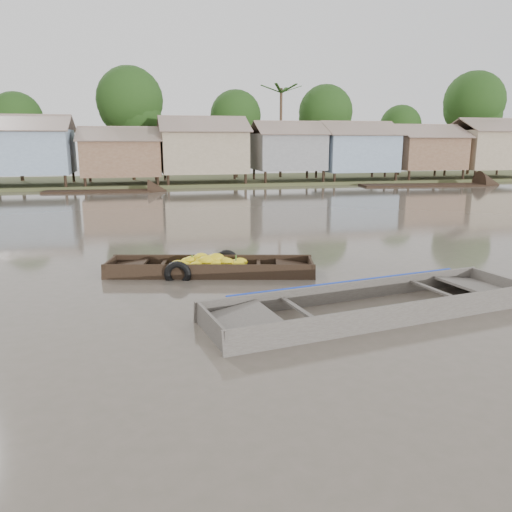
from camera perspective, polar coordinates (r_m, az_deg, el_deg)
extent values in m
plane|color=#524C3F|center=(11.65, -0.44, -4.44)|extent=(120.00, 120.00, 0.00)
cube|color=#384723|center=(44.06, -9.80, 8.32)|extent=(120.00, 12.00, 0.50)
cube|color=#8097B0|center=(41.17, -24.67, 10.78)|extent=(6.20, 5.20, 3.20)
cube|color=brown|center=(39.80, -25.36, 13.65)|extent=(6.60, 3.02, 1.28)
cube|color=brown|center=(42.56, -24.56, 13.60)|extent=(6.60, 3.02, 1.28)
cube|color=brown|center=(40.40, -15.11, 10.77)|extent=(5.80, 4.60, 2.70)
cube|color=brown|center=(39.14, -15.33, 13.34)|extent=(6.20, 2.67, 1.14)
cube|color=brown|center=(41.62, -15.20, 13.31)|extent=(6.20, 2.67, 1.14)
cube|color=gray|center=(40.65, -6.06, 11.79)|extent=(6.50, 5.30, 3.30)
cube|color=brown|center=(39.24, -5.88, 14.82)|extent=(6.90, 3.08, 1.31)
cube|color=brown|center=(42.08, -6.38, 14.68)|extent=(6.90, 3.08, 1.31)
cube|color=gray|center=(42.07, 3.65, 11.81)|extent=(5.40, 4.70, 2.90)
cube|color=brown|center=(40.86, 4.21, 14.43)|extent=(5.80, 2.73, 1.17)
cube|color=brown|center=(43.29, 3.20, 14.36)|extent=(5.80, 2.73, 1.17)
cube|color=#8097B0|center=(44.15, 11.30, 11.52)|extent=(6.00, 5.00, 3.10)
cube|color=brown|center=(42.92, 12.17, 14.11)|extent=(6.40, 2.90, 1.24)
cube|color=brown|center=(45.38, 10.70, 14.10)|extent=(6.40, 2.90, 1.24)
cube|color=brown|center=(47.16, 18.67, 11.12)|extent=(5.70, 4.90, 2.80)
cube|color=brown|center=(46.02, 19.71, 13.32)|extent=(6.10, 2.85, 1.21)
cube|color=brown|center=(48.29, 18.00, 13.39)|extent=(6.10, 2.85, 1.21)
cube|color=gray|center=(50.82, 25.08, 10.96)|extent=(6.30, 5.10, 3.40)
cube|color=brown|center=(49.74, 26.31, 13.31)|extent=(6.70, 2.96, 1.26)
cube|color=brown|center=(51.93, 24.37, 13.43)|extent=(6.70, 2.96, 1.26)
cylinder|color=#473323|center=(45.88, -25.39, 10.52)|extent=(0.28, 0.28, 4.90)
sphere|color=black|center=(45.90, -25.73, 14.00)|extent=(4.20, 4.20, 4.20)
cylinder|color=#473323|center=(43.86, -13.96, 12.23)|extent=(0.28, 0.28, 6.30)
sphere|color=black|center=(43.98, -14.23, 16.92)|extent=(5.40, 5.40, 5.40)
cylinder|color=#473323|center=(45.64, -2.30, 11.95)|extent=(0.28, 0.28, 5.25)
sphere|color=black|center=(45.68, -2.33, 15.72)|extent=(4.50, 4.50, 4.50)
cylinder|color=#473323|center=(46.82, 7.83, 12.09)|extent=(0.28, 0.28, 5.60)
sphere|color=black|center=(46.88, 7.95, 16.00)|extent=(4.80, 4.80, 4.80)
cylinder|color=#473323|center=(51.06, 16.00, 11.19)|extent=(0.28, 0.28, 4.55)
sphere|color=black|center=(51.07, 16.19, 14.10)|extent=(3.90, 3.90, 3.90)
cylinder|color=#473323|center=(53.92, 23.28, 11.84)|extent=(0.28, 0.28, 6.65)
sphere|color=black|center=(54.04, 23.66, 15.86)|extent=(5.70, 5.70, 5.70)
cylinder|color=#473323|center=(46.05, 2.85, 13.67)|extent=(0.24, 0.24, 8.00)
cube|color=black|center=(13.56, -5.19, -2.32)|extent=(5.51, 2.23, 0.08)
cube|color=black|center=(14.08, -4.99, -0.83)|extent=(5.43, 1.39, 0.51)
cube|color=black|center=(12.94, -5.45, -2.09)|extent=(5.43, 1.39, 0.51)
cube|color=black|center=(13.52, 6.30, -1.44)|extent=(0.33, 1.18, 0.48)
cube|color=black|center=(13.47, 4.31, -1.19)|extent=(1.15, 1.22, 0.19)
cube|color=black|center=(14.02, -16.31, -1.37)|extent=(0.33, 1.18, 0.48)
cube|color=black|center=(13.88, -14.46, -1.14)|extent=(1.15, 1.22, 0.19)
cube|color=black|center=(13.67, -10.64, -1.00)|extent=(0.36, 1.15, 0.05)
cube|color=black|center=(13.42, 0.29, -1.02)|extent=(0.36, 1.15, 0.05)
ellipsoid|color=yellow|center=(13.57, -7.32, -0.55)|extent=(0.50, 0.40, 0.27)
ellipsoid|color=yellow|center=(13.29, -2.11, -1.04)|extent=(0.46, 0.37, 0.25)
ellipsoid|color=yellow|center=(13.72, -5.75, -0.63)|extent=(0.41, 0.32, 0.22)
ellipsoid|color=yellow|center=(13.31, -5.69, -0.52)|extent=(0.48, 0.38, 0.26)
ellipsoid|color=yellow|center=(13.30, -8.13, -1.58)|extent=(0.49, 0.39, 0.26)
ellipsoid|color=yellow|center=(13.41, -6.16, -0.66)|extent=(0.47, 0.37, 0.25)
ellipsoid|color=yellow|center=(13.58, -5.40, -0.49)|extent=(0.48, 0.38, 0.26)
ellipsoid|color=yellow|center=(13.17, -4.94, -1.54)|extent=(0.40, 0.32, 0.22)
ellipsoid|color=yellow|center=(13.55, -8.71, -1.06)|extent=(0.50, 0.40, 0.27)
ellipsoid|color=yellow|center=(13.51, -6.30, -0.19)|extent=(0.47, 0.38, 0.26)
ellipsoid|color=yellow|center=(13.38, -3.74, -0.62)|extent=(0.46, 0.37, 0.25)
ellipsoid|color=yellow|center=(13.39, -4.58, -0.27)|extent=(0.51, 0.41, 0.28)
ellipsoid|color=yellow|center=(13.35, -4.97, -0.69)|extent=(0.45, 0.36, 0.24)
ellipsoid|color=yellow|center=(13.31, -9.03, -1.80)|extent=(0.40, 0.32, 0.22)
ellipsoid|color=yellow|center=(13.60, -7.84, -0.64)|extent=(0.43, 0.34, 0.23)
ellipsoid|color=yellow|center=(13.63, -1.86, -0.75)|extent=(0.49, 0.39, 0.27)
ellipsoid|color=yellow|center=(13.72, -8.94, -0.98)|extent=(0.46, 0.36, 0.25)
ellipsoid|color=yellow|center=(13.37, -8.01, -1.24)|extent=(0.44, 0.35, 0.24)
ellipsoid|color=yellow|center=(13.67, -5.82, -0.54)|extent=(0.45, 0.35, 0.24)
ellipsoid|color=yellow|center=(13.71, -2.51, -0.87)|extent=(0.43, 0.35, 0.24)
ellipsoid|color=yellow|center=(13.52, -5.07, -0.23)|extent=(0.38, 0.30, 0.21)
ellipsoid|color=yellow|center=(13.79, -4.06, -0.70)|extent=(0.43, 0.34, 0.24)
ellipsoid|color=yellow|center=(13.28, -4.55, -0.95)|extent=(0.44, 0.35, 0.24)
ellipsoid|color=yellow|center=(13.77, -6.27, -0.43)|extent=(0.40, 0.32, 0.22)
ellipsoid|color=yellow|center=(13.57, -9.05, -1.42)|extent=(0.39, 0.31, 0.21)
ellipsoid|color=yellow|center=(13.61, -6.12, -0.55)|extent=(0.44, 0.35, 0.24)
ellipsoid|color=yellow|center=(13.30, -8.33, -1.52)|extent=(0.49, 0.39, 0.27)
ellipsoid|color=yellow|center=(13.82, -3.89, -0.71)|extent=(0.42, 0.33, 0.23)
ellipsoid|color=yellow|center=(13.26, -3.36, -0.65)|extent=(0.39, 0.31, 0.21)
ellipsoid|color=yellow|center=(13.25, -6.82, -1.05)|extent=(0.39, 0.31, 0.21)
cylinder|color=#3F6626|center=(13.49, -7.31, -0.26)|extent=(0.04, 0.04, 0.18)
cylinder|color=#3F6626|center=(13.42, -4.40, -0.26)|extent=(0.04, 0.04, 0.18)
cylinder|color=#3F6626|center=(13.39, -2.31, -0.26)|extent=(0.04, 0.04, 0.18)
torus|color=black|center=(14.12, -3.38, -0.68)|extent=(0.73, 0.33, 0.71)
torus|color=black|center=(12.96, -8.95, -2.08)|extent=(0.73, 0.33, 0.71)
cube|color=#443E3A|center=(10.76, 13.10, -6.74)|extent=(7.18, 2.67, 0.08)
cube|color=#443E3A|center=(11.36, 10.66, -4.26)|extent=(7.10, 1.36, 0.57)
cube|color=#443E3A|center=(10.04, 16.02, -6.88)|extent=(7.10, 1.36, 0.57)
cube|color=#443E3A|center=(12.99, 25.91, -3.18)|extent=(0.35, 1.74, 0.54)
cube|color=#443E3A|center=(12.53, 24.07, -3.23)|extent=(1.45, 1.69, 0.23)
cube|color=#443E3A|center=(9.18, -5.18, -8.32)|extent=(0.35, 1.74, 0.54)
cube|color=#443E3A|center=(9.34, -1.58, -7.43)|extent=(1.45, 1.69, 0.23)
cube|color=#443E3A|center=(9.80, 5.14, -6.19)|extent=(0.38, 1.68, 0.05)
cube|color=#443E3A|center=(11.68, 19.94, -3.76)|extent=(0.38, 1.68, 0.05)
cube|color=#665E54|center=(10.75, 13.11, -6.54)|extent=(5.50, 2.25, 0.02)
cube|color=#112FAF|center=(11.34, 10.55, -3.13)|extent=(5.73, 1.06, 0.14)
torus|color=olive|center=(12.38, 24.77, -4.69)|extent=(0.40, 0.40, 0.06)
torus|color=olive|center=(12.37, 24.79, -4.52)|extent=(0.32, 0.32, 0.06)
cube|color=black|center=(42.02, 18.59, 7.54)|extent=(10.18, 3.41, 0.35)
cube|color=black|center=(36.55, -17.53, 6.88)|extent=(7.47, 2.27, 0.35)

